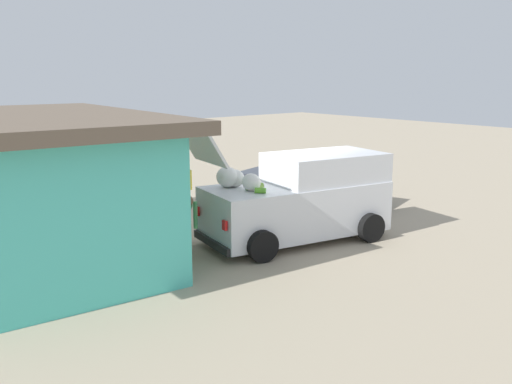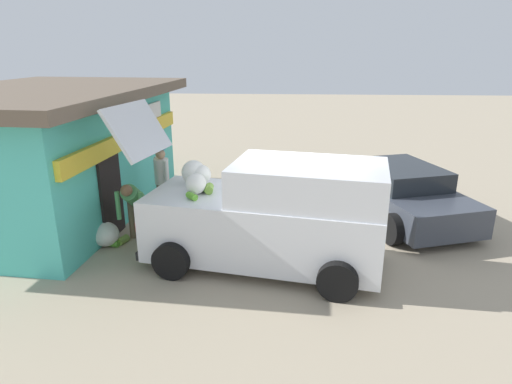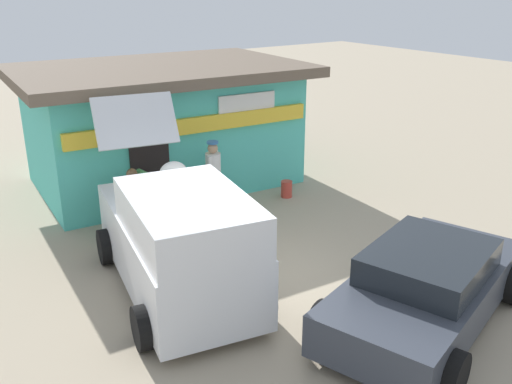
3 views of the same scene
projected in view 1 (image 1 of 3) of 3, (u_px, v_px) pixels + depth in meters
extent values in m
plane|color=tan|center=(286.00, 225.00, 14.47)|extent=(60.00, 60.00, 0.00)
cube|color=#4CC6B7|center=(30.00, 196.00, 11.34)|extent=(6.48, 4.39, 2.78)
cube|color=yellow|center=(124.00, 160.00, 12.38)|extent=(5.88, 0.56, 0.36)
cube|color=black|center=(146.00, 212.00, 11.67)|extent=(0.90, 0.13, 2.00)
cube|color=white|center=(100.00, 142.00, 13.40)|extent=(1.50, 0.17, 0.60)
cube|color=brown|center=(24.00, 121.00, 11.03)|extent=(7.35, 5.26, 0.25)
cube|color=silver|center=(296.00, 209.00, 12.97)|extent=(2.51, 4.50, 1.15)
cube|color=silver|center=(325.00, 167.00, 13.17)|extent=(2.15, 2.90, 0.66)
cube|color=black|center=(367.00, 164.00, 13.78)|extent=(1.49, 0.35, 0.50)
cube|color=silver|center=(199.00, 142.00, 11.47)|extent=(1.67, 0.88, 0.94)
ellipsoid|color=silver|center=(235.00, 178.00, 12.51)|extent=(0.47, 0.39, 0.39)
ellipsoid|color=silver|center=(251.00, 182.00, 12.10)|extent=(0.45, 0.38, 0.38)
ellipsoid|color=silver|center=(227.00, 177.00, 12.46)|extent=(0.55, 0.46, 0.46)
cylinder|color=#5EAC2E|center=(260.00, 191.00, 11.87)|extent=(0.25, 0.24, 0.12)
cylinder|color=#4E8D42|center=(251.00, 187.00, 12.24)|extent=(0.16, 0.27, 0.12)
cylinder|color=#71A03A|center=(257.00, 185.00, 12.32)|extent=(0.28, 0.18, 0.16)
cube|color=black|center=(211.00, 243.00, 12.03)|extent=(1.67, 0.39, 0.16)
cube|color=red|center=(225.00, 225.00, 11.33)|extent=(0.15, 0.08, 0.20)
cube|color=red|center=(197.00, 211.00, 12.50)|extent=(0.15, 0.08, 0.20)
cylinder|color=black|center=(371.00, 228.00, 12.94)|extent=(0.34, 0.70, 0.67)
cylinder|color=black|center=(322.00, 210.00, 14.56)|extent=(0.34, 0.70, 0.67)
cylinder|color=black|center=(262.00, 246.00, 11.55)|extent=(0.34, 0.70, 0.67)
cylinder|color=black|center=(222.00, 225.00, 13.18)|extent=(0.34, 0.70, 0.67)
cube|color=#383D47|center=(309.00, 185.00, 16.98)|extent=(4.55, 3.00, 0.64)
cube|color=#1E2328|center=(309.00, 168.00, 16.87)|extent=(2.41, 2.12, 0.44)
cylinder|color=black|center=(283.00, 181.00, 18.56)|extent=(0.70, 0.41, 0.67)
cylinder|color=black|center=(252.00, 191.00, 16.96)|extent=(0.70, 0.41, 0.67)
cylinder|color=black|center=(365.00, 190.00, 17.07)|extent=(0.70, 0.41, 0.67)
cylinder|color=black|center=(339.00, 202.00, 15.47)|extent=(0.70, 0.41, 0.67)
cylinder|color=#726047|center=(159.00, 222.00, 13.13)|extent=(0.15, 0.15, 0.84)
cylinder|color=#726047|center=(145.00, 221.00, 13.18)|extent=(0.15, 0.15, 0.84)
cylinder|color=silver|center=(151.00, 191.00, 13.01)|extent=(0.48, 0.48, 0.60)
sphere|color=tan|center=(150.00, 174.00, 12.92)|extent=(0.23, 0.23, 0.23)
cylinder|color=#3872B2|center=(150.00, 168.00, 12.89)|extent=(0.25, 0.25, 0.05)
cylinder|color=silver|center=(161.00, 191.00, 12.97)|extent=(0.09, 0.09, 0.57)
cylinder|color=silver|center=(141.00, 190.00, 13.04)|extent=(0.09, 0.09, 0.57)
cylinder|color=#726047|center=(180.00, 232.00, 12.22)|extent=(0.15, 0.15, 0.86)
cylinder|color=#726047|center=(167.00, 235.00, 12.01)|extent=(0.15, 0.15, 0.86)
cylinder|color=#4C9959|center=(179.00, 209.00, 11.80)|extent=(0.70, 0.35, 0.62)
sphere|color=brown|center=(188.00, 201.00, 11.48)|extent=(0.23, 0.23, 0.23)
cylinder|color=#4C9959|center=(195.00, 215.00, 11.78)|extent=(0.09, 0.09, 0.58)
cylinder|color=#4C9959|center=(176.00, 219.00, 11.48)|extent=(0.09, 0.09, 0.58)
ellipsoid|color=silver|center=(158.00, 252.00, 11.46)|extent=(0.91, 0.86, 0.47)
cylinder|color=#559B2F|center=(169.00, 260.00, 11.55)|extent=(0.18, 0.25, 0.14)
cylinder|color=#59AC42|center=(164.00, 258.00, 11.64)|extent=(0.32, 0.15, 0.13)
cylinder|color=olive|center=(149.00, 258.00, 11.62)|extent=(0.15, 0.28, 0.15)
cylinder|color=olive|center=(171.00, 256.00, 11.76)|extent=(0.31, 0.23, 0.16)
cylinder|color=#BF3F33|center=(118.00, 214.00, 14.77)|extent=(0.28, 0.28, 0.41)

